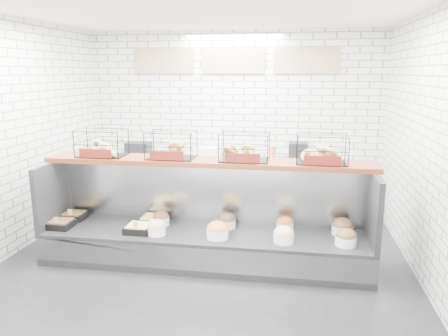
# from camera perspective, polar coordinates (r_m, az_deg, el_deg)

# --- Properties ---
(ground) EXTENTS (5.50, 5.50, 0.00)m
(ground) POSITION_cam_1_polar(r_m,az_deg,el_deg) (5.33, -3.20, -13.39)
(ground) COLOR black
(ground) RESTS_ON ground
(room_shell) EXTENTS (5.02, 5.51, 3.01)m
(room_shell) POSITION_cam_1_polar(r_m,az_deg,el_deg) (5.39, -2.07, 9.65)
(room_shell) COLOR silver
(room_shell) RESTS_ON ground
(display_case) EXTENTS (4.00, 0.90, 1.20)m
(display_case) POSITION_cam_1_polar(r_m,az_deg,el_deg) (5.50, -2.32, -8.80)
(display_case) COLOR black
(display_case) RESTS_ON ground
(bagel_shelf) EXTENTS (4.10, 0.50, 0.40)m
(bagel_shelf) POSITION_cam_1_polar(r_m,az_deg,el_deg) (5.39, -2.17, 2.27)
(bagel_shelf) COLOR #4D2010
(bagel_shelf) RESTS_ON display_case
(prep_counter) EXTENTS (4.00, 0.60, 1.20)m
(prep_counter) POSITION_cam_1_polar(r_m,az_deg,el_deg) (7.42, 0.73, -1.99)
(prep_counter) COLOR #93969B
(prep_counter) RESTS_ON ground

